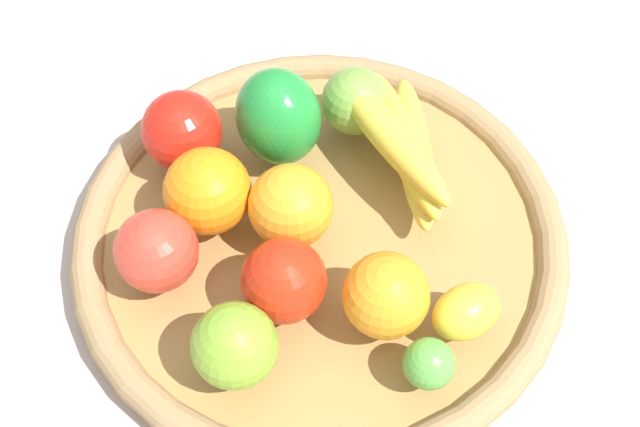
{
  "coord_description": "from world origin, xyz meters",
  "views": [
    {
      "loc": [
        0.42,
        -0.08,
        0.67
      ],
      "look_at": [
        0.0,
        0.0,
        0.06
      ],
      "focal_mm": 47.61,
      "sensor_mm": 36.0,
      "label": 1
    }
  ],
  "objects": [
    {
      "name": "ground_plane",
      "position": [
        0.0,
        0.0,
        0.0
      ],
      "size": [
        2.4,
        2.4,
        0.0
      ],
      "primitive_type": "plane",
      "color": "#BFABA3",
      "rests_on": "ground"
    },
    {
      "name": "basket",
      "position": [
        0.0,
        0.0,
        0.02
      ],
      "size": [
        0.45,
        0.45,
        0.04
      ],
      "color": "#A47F46",
      "rests_on": "ground_plane"
    },
    {
      "name": "bell_pepper",
      "position": [
        -0.09,
        -0.02,
        0.09
      ],
      "size": [
        0.11,
        0.11,
        0.1
      ],
      "primitive_type": "ellipsoid",
      "rotation": [
        0.0,
        0.0,
        0.45
      ],
      "color": "#208C35",
      "rests_on": "basket"
    },
    {
      "name": "banana_bunch",
      "position": [
        -0.06,
        0.09,
        0.07
      ],
      "size": [
        0.18,
        0.1,
        0.06
      ],
      "color": "yellow",
      "rests_on": "basket"
    },
    {
      "name": "apple_0",
      "position": [
        0.07,
        -0.04,
        0.07
      ],
      "size": [
        0.08,
        0.08,
        0.07
      ],
      "primitive_type": "sphere",
      "rotation": [
        0.0,
        0.0,
        1.5
      ],
      "color": "red",
      "rests_on": "basket"
    },
    {
      "name": "orange_1",
      "position": [
        -0.03,
        -0.09,
        0.08
      ],
      "size": [
        0.08,
        0.08,
        0.08
      ],
      "primitive_type": "sphere",
      "rotation": [
        0.0,
        0.0,
        1.59
      ],
      "color": "orange",
      "rests_on": "basket"
    },
    {
      "name": "orange_2",
      "position": [
        0.1,
        0.04,
        0.07
      ],
      "size": [
        0.1,
        0.1,
        0.07
      ],
      "primitive_type": "sphere",
      "rotation": [
        0.0,
        0.0,
        2.25
      ],
      "color": "orange",
      "rests_on": "basket"
    },
    {
      "name": "lime_0",
      "position": [
        0.16,
        0.06,
        0.06
      ],
      "size": [
        0.05,
        0.05,
        0.04
      ],
      "primitive_type": "sphere",
      "rotation": [
        0.0,
        0.0,
        4.89
      ],
      "color": "#5BAB42",
      "rests_on": "basket"
    },
    {
      "name": "apple_4",
      "position": [
        0.12,
        -0.09,
        0.07
      ],
      "size": [
        0.09,
        0.09,
        0.07
      ],
      "primitive_type": "sphere",
      "rotation": [
        0.0,
        0.0,
        1.91
      ],
      "color": "#7FAE2F",
      "rests_on": "basket"
    },
    {
      "name": "apple_2",
      "position": [
        0.02,
        -0.14,
        0.07
      ],
      "size": [
        0.09,
        0.09,
        0.07
      ],
      "primitive_type": "sphere",
      "rotation": [
        0.0,
        0.0,
        5.96
      ],
      "color": "red",
      "rests_on": "basket"
    },
    {
      "name": "orange_0",
      "position": [
        0.0,
        -0.03,
        0.08
      ],
      "size": [
        0.08,
        0.08,
        0.07
      ],
      "primitive_type": "sphere",
      "rotation": [
        0.0,
        0.0,
        4.76
      ],
      "color": "orange",
      "rests_on": "basket"
    },
    {
      "name": "apple_3",
      "position": [
        -0.11,
        0.05,
        0.07
      ],
      "size": [
        0.07,
        0.07,
        0.07
      ],
      "primitive_type": "sphere",
      "rotation": [
        0.0,
        0.0,
        1.6
      ],
      "color": "#78A140",
      "rests_on": "basket"
    },
    {
      "name": "apple_1",
      "position": [
        -0.1,
        -0.11,
        0.08
      ],
      "size": [
        0.1,
        0.1,
        0.07
      ],
      "primitive_type": "sphere",
      "rotation": [
        0.0,
        0.0,
        2.11
      ],
      "color": "red",
      "rests_on": "basket"
    },
    {
      "name": "lemon_0",
      "position": [
        0.12,
        0.1,
        0.06
      ],
      "size": [
        0.06,
        0.07,
        0.04
      ],
      "primitive_type": "ellipsoid",
      "rotation": [
        0.0,
        0.0,
        1.91
      ],
      "color": "yellow",
      "rests_on": "basket"
    }
  ]
}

